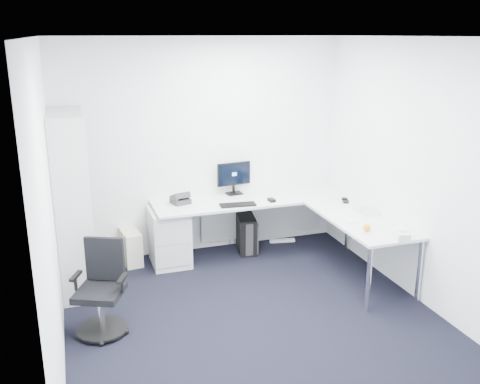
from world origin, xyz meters
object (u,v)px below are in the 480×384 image
object	(u,v)px
bookshelf	(71,203)
task_chair	(99,290)
laptop	(368,202)
monitor	(234,178)
l_desk	(262,235)

from	to	relation	value
bookshelf	task_chair	size ratio (longest dim) A/B	2.21
bookshelf	task_chair	xyz separation A→B (m)	(0.17, -1.09, -0.54)
bookshelf	task_chair	world-z (taller)	bookshelf
laptop	monitor	bearing A→B (deg)	138.77
l_desk	bookshelf	size ratio (longest dim) A/B	1.28
monitor	laptop	world-z (taller)	monitor
bookshelf	laptop	bearing A→B (deg)	-10.69
bookshelf	laptop	world-z (taller)	bookshelf
bookshelf	l_desk	bearing A→B (deg)	-1.32
task_chair	laptop	world-z (taller)	laptop
l_desk	monitor	size ratio (longest dim) A/B	5.58
monitor	laptop	size ratio (longest dim) A/B	1.39
l_desk	task_chair	xyz separation A→B (m)	(-2.00, -1.04, 0.08)
l_desk	laptop	size ratio (longest dim) A/B	7.78
laptop	l_desk	bearing A→B (deg)	154.26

